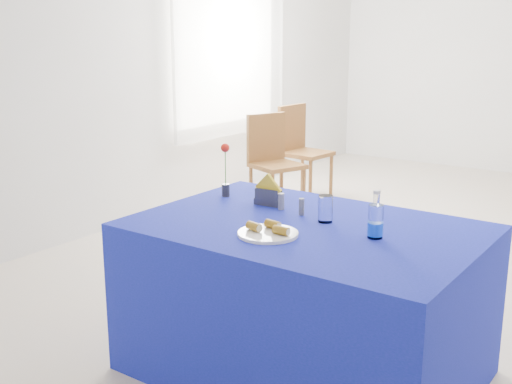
# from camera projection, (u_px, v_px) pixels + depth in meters

# --- Properties ---
(floor) EXTENTS (7.00, 7.00, 0.00)m
(floor) POSITION_uv_depth(u_px,v_px,m) (426.00, 260.00, 4.75)
(floor) COLOR beige
(floor) RESTS_ON ground
(room_shell) EXTENTS (7.00, 7.00, 7.00)m
(room_shell) POSITION_uv_depth(u_px,v_px,m) (443.00, 16.00, 4.33)
(room_shell) COLOR silver
(room_shell) RESTS_ON ground
(window_pane) EXTENTS (0.04, 1.50, 1.60)m
(window_pane) POSITION_uv_depth(u_px,v_px,m) (227.00, 41.00, 6.39)
(window_pane) COLOR white
(window_pane) RESTS_ON room_shell
(curtain) EXTENTS (0.04, 1.75, 1.85)m
(curtain) POSITION_uv_depth(u_px,v_px,m) (233.00, 41.00, 6.36)
(curtain) COLOR white
(curtain) RESTS_ON room_shell
(plate) EXTENTS (0.27, 0.27, 0.01)m
(plate) POSITION_uv_depth(u_px,v_px,m) (268.00, 234.00, 2.86)
(plate) COLOR white
(plate) RESTS_ON blue_table
(drinking_glass) EXTENTS (0.07, 0.07, 0.13)m
(drinking_glass) POSITION_uv_depth(u_px,v_px,m) (325.00, 209.00, 3.05)
(drinking_glass) COLOR white
(drinking_glass) RESTS_ON blue_table
(salt_shaker) EXTENTS (0.03, 0.03, 0.08)m
(salt_shaker) POSITION_uv_depth(u_px,v_px,m) (281.00, 201.00, 3.27)
(salt_shaker) COLOR gray
(salt_shaker) RESTS_ON blue_table
(pepper_shaker) EXTENTS (0.03, 0.03, 0.08)m
(pepper_shaker) POSITION_uv_depth(u_px,v_px,m) (301.00, 207.00, 3.17)
(pepper_shaker) COLOR #5E5E63
(pepper_shaker) RESTS_ON blue_table
(blue_table) EXTENTS (1.60, 1.10, 0.76)m
(blue_table) POSITION_uv_depth(u_px,v_px,m) (305.00, 299.00, 3.11)
(blue_table) COLOR navy
(blue_table) RESTS_ON floor
(water_bottle) EXTENTS (0.07, 0.07, 0.21)m
(water_bottle) POSITION_uv_depth(u_px,v_px,m) (376.00, 222.00, 2.81)
(water_bottle) COLOR white
(water_bottle) RESTS_ON blue_table
(napkin_holder) EXTENTS (0.16, 0.07, 0.17)m
(napkin_holder) POSITION_uv_depth(u_px,v_px,m) (268.00, 196.00, 3.35)
(napkin_holder) COLOR #37373C
(napkin_holder) RESTS_ON blue_table
(rose_vase) EXTENTS (0.05, 0.05, 0.30)m
(rose_vase) POSITION_uv_depth(u_px,v_px,m) (225.00, 171.00, 3.51)
(rose_vase) COLOR #242429
(rose_vase) RESTS_ON blue_table
(chair_win_a) EXTENTS (0.53, 0.53, 0.91)m
(chair_win_a) POSITION_uv_depth(u_px,v_px,m) (272.00, 156.00, 5.91)
(chair_win_a) COLOR brown
(chair_win_a) RESTS_ON floor
(chair_win_b) EXTENTS (0.45, 0.45, 0.94)m
(chair_win_b) POSITION_uv_depth(u_px,v_px,m) (300.00, 145.00, 6.42)
(chair_win_b) COLOR brown
(chair_win_b) RESTS_ON floor
(banana_pieces) EXTENTS (0.21, 0.13, 0.04)m
(banana_pieces) POSITION_uv_depth(u_px,v_px,m) (269.00, 227.00, 2.87)
(banana_pieces) COLOR gold
(banana_pieces) RESTS_ON plate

